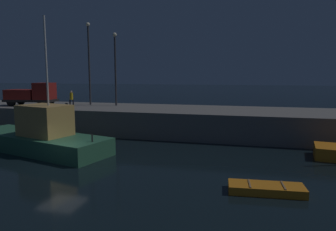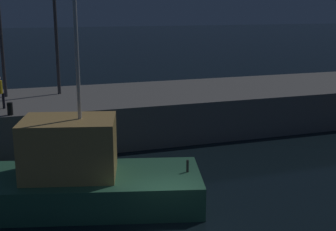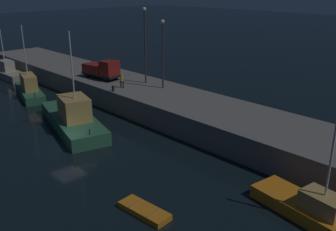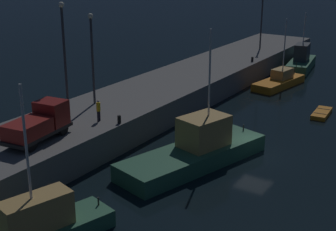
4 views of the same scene
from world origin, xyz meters
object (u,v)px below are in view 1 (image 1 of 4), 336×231
(utility_truck, at_px, (33,95))
(dockworker, at_px, (71,98))
(lamp_post_east, at_px, (115,63))
(lamp_post_west, at_px, (89,58))
(bollard_west, at_px, (67,106))
(dinghy_orange_near, at_px, (266,189))
(fishing_trawler_red, at_px, (39,136))

(utility_truck, bearing_deg, dockworker, -9.59)
(utility_truck, bearing_deg, lamp_post_east, 16.12)
(lamp_post_west, relative_size, lamp_post_east, 1.15)
(bollard_west, bearing_deg, dockworker, 105.96)
(dinghy_orange_near, xyz_separation_m, bollard_west, (-17.52, 10.46, 2.53))
(lamp_post_east, distance_m, dockworker, 5.88)
(lamp_post_east, bearing_deg, bollard_west, -119.88)
(dinghy_orange_near, distance_m, utility_truck, 26.78)
(dinghy_orange_near, relative_size, lamp_post_east, 0.48)
(dinghy_orange_near, relative_size, dockworker, 2.15)
(utility_truck, relative_size, dockworker, 3.24)
(bollard_west, bearing_deg, utility_truck, 156.11)
(utility_truck, bearing_deg, lamp_post_west, 25.17)
(lamp_post_west, height_order, lamp_post_east, lamp_post_west)
(fishing_trawler_red, height_order, utility_truck, fishing_trawler_red)
(dockworker, height_order, bollard_west, dockworker)
(fishing_trawler_red, xyz_separation_m, utility_truck, (-7.06, 8.49, 2.52))
(fishing_trawler_red, distance_m, lamp_post_west, 12.88)
(dinghy_orange_near, relative_size, utility_truck, 0.66)
(utility_truck, height_order, bollard_west, utility_truck)
(dinghy_orange_near, bearing_deg, lamp_post_west, 138.90)
(dinghy_orange_near, distance_m, lamp_post_west, 24.70)
(fishing_trawler_red, distance_m, dinghy_orange_near, 16.75)
(dockworker, xyz_separation_m, bollard_west, (0.47, -1.63, -0.66))
(lamp_post_east, xyz_separation_m, bollard_west, (-2.86, -4.97, -4.18))
(fishing_trawler_red, bearing_deg, lamp_post_west, 98.52)
(utility_truck, bearing_deg, dinghy_orange_near, -29.22)
(lamp_post_west, relative_size, utility_truck, 1.59)
(utility_truck, xyz_separation_m, dockworker, (5.20, -0.88, -0.22))
(dinghy_orange_near, distance_m, bollard_west, 20.56)
(dockworker, bearing_deg, bollard_west, -74.04)
(lamp_post_west, relative_size, bollard_west, 13.97)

